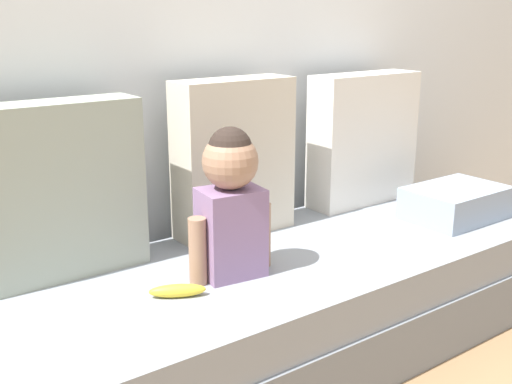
{
  "coord_description": "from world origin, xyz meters",
  "views": [
    {
      "loc": [
        -1.28,
        -1.58,
        1.2
      ],
      "look_at": [
        -0.12,
        0.0,
        0.63
      ],
      "focal_mm": 43.75,
      "sensor_mm": 36.0,
      "label": 1
    }
  ],
  "objects_px": {
    "banana": "(177,291)",
    "throw_pillow_right": "(363,139)",
    "toddler": "(231,200)",
    "throw_pillow_center": "(234,158)",
    "folded_blanket": "(456,203)",
    "couch": "(283,305)",
    "throw_pillow_left": "(53,191)"
  },
  "relations": [
    {
      "from": "banana",
      "to": "throw_pillow_right",
      "type": "bearing_deg",
      "value": 17.97
    },
    {
      "from": "toddler",
      "to": "throw_pillow_center",
      "type": "bearing_deg",
      "value": 54.11
    },
    {
      "from": "throw_pillow_center",
      "to": "throw_pillow_right",
      "type": "relative_size",
      "value": 1.03
    },
    {
      "from": "throw_pillow_center",
      "to": "throw_pillow_right",
      "type": "distance_m",
      "value": 0.68
    },
    {
      "from": "throw_pillow_center",
      "to": "toddler",
      "type": "height_order",
      "value": "throw_pillow_center"
    },
    {
      "from": "banana",
      "to": "folded_blanket",
      "type": "distance_m",
      "value": 1.28
    },
    {
      "from": "folded_blanket",
      "to": "throw_pillow_center",
      "type": "bearing_deg",
      "value": 154.05
    },
    {
      "from": "throw_pillow_right",
      "to": "folded_blanket",
      "type": "distance_m",
      "value": 0.48
    },
    {
      "from": "couch",
      "to": "banana",
      "type": "relative_size",
      "value": 12.97
    },
    {
      "from": "banana",
      "to": "folded_blanket",
      "type": "bearing_deg",
      "value": -1.29
    },
    {
      "from": "throw_pillow_left",
      "to": "throw_pillow_center",
      "type": "xyz_separation_m",
      "value": [
        0.68,
        0.0,
        0.01
      ]
    },
    {
      "from": "couch",
      "to": "throw_pillow_center",
      "type": "xyz_separation_m",
      "value": [
        0.0,
        0.3,
        0.48
      ]
    },
    {
      "from": "couch",
      "to": "folded_blanket",
      "type": "height_order",
      "value": "folded_blanket"
    },
    {
      "from": "throw_pillow_left",
      "to": "banana",
      "type": "height_order",
      "value": "throw_pillow_left"
    },
    {
      "from": "couch",
      "to": "throw_pillow_right",
      "type": "xyz_separation_m",
      "value": [
        0.68,
        0.3,
        0.47
      ]
    },
    {
      "from": "throw_pillow_left",
      "to": "folded_blanket",
      "type": "height_order",
      "value": "throw_pillow_left"
    },
    {
      "from": "toddler",
      "to": "banana",
      "type": "distance_m",
      "value": 0.33
    },
    {
      "from": "throw_pillow_left",
      "to": "throw_pillow_center",
      "type": "bearing_deg",
      "value": 0.0
    },
    {
      "from": "throw_pillow_center",
      "to": "banana",
      "type": "relative_size",
      "value": 3.44
    },
    {
      "from": "folded_blanket",
      "to": "toddler",
      "type": "bearing_deg",
      "value": 176.06
    },
    {
      "from": "throw_pillow_left",
      "to": "throw_pillow_right",
      "type": "relative_size",
      "value": 0.99
    },
    {
      "from": "couch",
      "to": "throw_pillow_center",
      "type": "distance_m",
      "value": 0.57
    },
    {
      "from": "banana",
      "to": "throw_pillow_left",
      "type": "bearing_deg",
      "value": 120.9
    },
    {
      "from": "throw_pillow_left",
      "to": "throw_pillow_center",
      "type": "relative_size",
      "value": 0.96
    },
    {
      "from": "couch",
      "to": "throw_pillow_right",
      "type": "distance_m",
      "value": 0.88
    },
    {
      "from": "throw_pillow_center",
      "to": "throw_pillow_right",
      "type": "bearing_deg",
      "value": 0.0
    },
    {
      "from": "throw_pillow_right",
      "to": "folded_blanket",
      "type": "bearing_deg",
      "value": -70.86
    },
    {
      "from": "throw_pillow_right",
      "to": "banana",
      "type": "relative_size",
      "value": 3.33
    },
    {
      "from": "throw_pillow_right",
      "to": "folded_blanket",
      "type": "height_order",
      "value": "throw_pillow_right"
    },
    {
      "from": "throw_pillow_left",
      "to": "toddler",
      "type": "distance_m",
      "value": 0.55
    },
    {
      "from": "throw_pillow_center",
      "to": "toddler",
      "type": "distance_m",
      "value": 0.41
    },
    {
      "from": "toddler",
      "to": "folded_blanket",
      "type": "relative_size",
      "value": 1.21
    }
  ]
}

